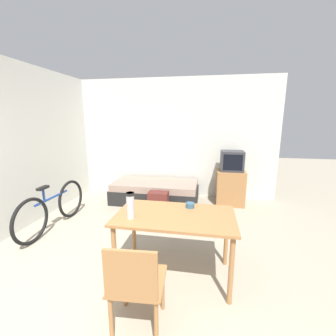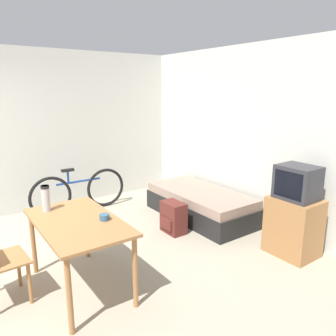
{
  "view_description": "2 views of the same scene",
  "coord_description": "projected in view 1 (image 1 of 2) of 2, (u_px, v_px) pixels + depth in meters",
  "views": [
    {
      "loc": [
        0.99,
        -1.2,
        1.8
      ],
      "look_at": [
        0.38,
        2.16,
        1.05
      ],
      "focal_mm": 24.0,
      "sensor_mm": 36.0,
      "label": 1
    },
    {
      "loc": [
        3.68,
        0.06,
        2.05
      ],
      "look_at": [
        0.49,
        2.33,
        1.1
      ],
      "focal_mm": 35.0,
      "sensor_mm": 36.0,
      "label": 2
    }
  ],
  "objects": [
    {
      "name": "thermos_flask",
      "position": [
        130.0,
        204.0,
        2.36
      ],
      "size": [
        0.09,
        0.09,
        0.28
      ],
      "color": "#B7B7BC",
      "rests_on": "dining_table"
    },
    {
      "name": "mate_bowl",
      "position": [
        190.0,
        205.0,
        2.67
      ],
      "size": [
        0.1,
        0.1,
        0.06
      ],
      "color": "#335670",
      "rests_on": "dining_table"
    },
    {
      "name": "wooden_chair",
      "position": [
        135.0,
        283.0,
        1.82
      ],
      "size": [
        0.48,
        0.48,
        0.86
      ],
      "color": "#9E6B3D",
      "rests_on": "ground_plane"
    },
    {
      "name": "wall_left",
      "position": [
        21.0,
        147.0,
        3.66
      ],
      "size": [
        0.06,
        4.94,
        2.7
      ],
      "color": "silver",
      "rests_on": "ground_plane"
    },
    {
      "name": "tv",
      "position": [
        231.0,
        180.0,
        4.75
      ],
      "size": [
        0.58,
        0.47,
        1.15
      ],
      "color": "#9E6B3D",
      "rests_on": "ground_plane"
    },
    {
      "name": "backpack",
      "position": [
        158.0,
        204.0,
        4.24
      ],
      "size": [
        0.37,
        0.27,
        0.46
      ],
      "color": "#56231E",
      "rests_on": "ground_plane"
    },
    {
      "name": "dining_table",
      "position": [
        175.0,
        222.0,
        2.5
      ],
      "size": [
        1.31,
        0.75,
        0.76
      ],
      "color": "#9E6B3D",
      "rests_on": "ground_plane"
    },
    {
      "name": "daybed",
      "position": [
        155.0,
        192.0,
        4.96
      ],
      "size": [
        1.86,
        0.89,
        0.45
      ],
      "color": "black",
      "rests_on": "ground_plane"
    },
    {
      "name": "bicycle",
      "position": [
        53.0,
        208.0,
        3.72
      ],
      "size": [
        0.09,
        1.65,
        0.77
      ],
      "color": "black",
      "rests_on": "ground_plane"
    },
    {
      "name": "wall_back",
      "position": [
        166.0,
        138.0,
        5.23
      ],
      "size": [
        5.0,
        0.06,
        2.7
      ],
      "color": "silver",
      "rests_on": "ground_plane"
    }
  ]
}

